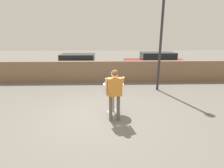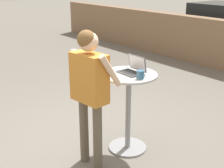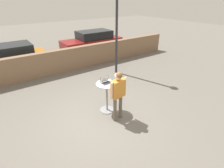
# 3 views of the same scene
# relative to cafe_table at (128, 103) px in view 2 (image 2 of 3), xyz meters

# --- Properties ---
(ground_plane) EXTENTS (50.00, 50.00, 0.00)m
(ground_plane) POSITION_rel_cafe_table_xyz_m (-0.48, -0.34, -0.67)
(ground_plane) COLOR slate
(cafe_table) EXTENTS (0.72, 0.72, 1.07)m
(cafe_table) POSITION_rel_cafe_table_xyz_m (0.00, 0.00, 0.00)
(cafe_table) COLOR gray
(cafe_table) RESTS_ON ground_plane
(laptop) EXTENTS (0.31, 0.25, 0.22)m
(laptop) POSITION_rel_cafe_table_xyz_m (0.00, 0.06, 0.45)
(laptop) COLOR #515156
(laptop) RESTS_ON cafe_table
(coffee_mug) EXTENTS (0.13, 0.09, 0.10)m
(coffee_mug) POSITION_rel_cafe_table_xyz_m (0.23, -0.02, 0.45)
(coffee_mug) COLOR #336084
(coffee_mug) RESTS_ON cafe_table
(standing_person) EXTENTS (0.59, 0.41, 1.69)m
(standing_person) POSITION_rel_cafe_table_xyz_m (0.01, -0.61, 0.41)
(standing_person) COLOR brown
(standing_person) RESTS_ON ground_plane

